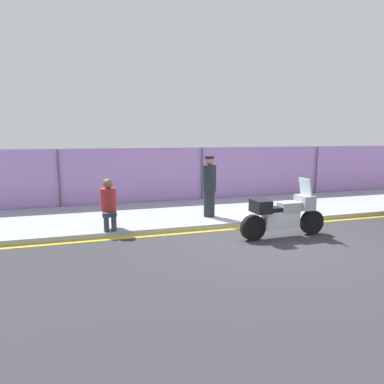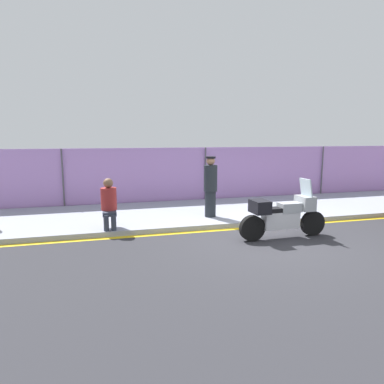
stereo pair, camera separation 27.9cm
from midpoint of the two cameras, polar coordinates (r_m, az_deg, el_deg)
The scene contains 7 objects.
ground_plane at distance 8.28m, azimuth 11.31°, elevation -7.82°, with size 120.00×120.00×0.00m, color #2D2D33.
sidewalk at distance 10.92m, azimuth 3.91°, elevation -3.14°, with size 36.17×3.59×0.13m.
curb_paint_stripe at distance 9.24m, azimuth 8.04°, elevation -5.90°, with size 36.17×0.18×0.01m.
storefront_fence at distance 12.52m, azimuth 0.91°, elevation 2.85°, with size 34.36×0.17×2.02m.
motorcycle at distance 8.43m, azimuth 14.02°, elevation -3.65°, with size 2.24×0.54×1.41m.
officer_standing at distance 9.70m, azimuth 2.09°, elevation 0.99°, with size 0.38×0.38×1.72m.
person_seated_on_curb at distance 8.77m, azimuth -14.63°, elevation -1.51°, with size 0.39×0.65×1.24m.
Camera 1 is at (-3.92, -6.93, 2.41)m, focal length 32.00 mm.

